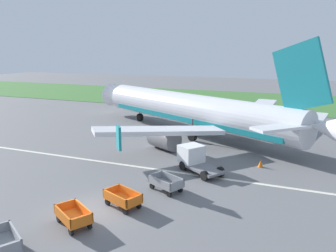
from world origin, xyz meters
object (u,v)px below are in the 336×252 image
object	(u,v)px
baggage_cart_third_in_row	(73,216)
baggage_cart_fourth_in_row	(123,198)
baggage_cart_second_in_row	(2,242)
service_truck_beside_carts	(195,158)
airplane	(197,111)
baggage_cart_far_end	(166,183)
traffic_cone_near_plane	(261,164)

from	to	relation	value
baggage_cart_third_in_row	baggage_cart_fourth_in_row	bearing A→B (deg)	64.68
baggage_cart_second_in_row	service_truck_beside_carts	world-z (taller)	service_truck_beside_carts
airplane	baggage_cart_fourth_in_row	world-z (taller)	airplane
baggage_cart_far_end	baggage_cart_third_in_row	bearing A→B (deg)	-115.47
airplane	traffic_cone_near_plane	bearing A→B (deg)	-45.29
baggage_cart_fourth_in_row	service_truck_beside_carts	xyz separation A→B (m)	(2.34, 8.49, 0.50)
baggage_cart_fourth_in_row	baggage_cart_third_in_row	bearing A→B (deg)	-115.32
service_truck_beside_carts	baggage_cart_far_end	bearing A→B (deg)	-97.63
service_truck_beside_carts	traffic_cone_near_plane	xyz separation A→B (m)	(5.27, 2.88, -0.79)
baggage_cart_fourth_in_row	service_truck_beside_carts	world-z (taller)	service_truck_beside_carts
baggage_cart_second_in_row	service_truck_beside_carts	xyz separation A→B (m)	(5.51, 15.32, 0.50)
baggage_cart_third_in_row	airplane	bearing A→B (deg)	88.81
baggage_cart_third_in_row	service_truck_beside_carts	bearing A→B (deg)	71.72
baggage_cart_far_end	traffic_cone_near_plane	world-z (taller)	baggage_cart_far_end
baggage_cart_third_in_row	traffic_cone_near_plane	size ratio (longest dim) A/B	5.63
baggage_cart_second_in_row	baggage_cart_third_in_row	size ratio (longest dim) A/B	1.00
traffic_cone_near_plane	baggage_cart_far_end	bearing A→B (deg)	-127.05
baggage_cart_second_in_row	airplane	bearing A→B (deg)	85.48
airplane	baggage_cart_second_in_row	distance (m)	27.13
baggage_cart_fourth_in_row	baggage_cart_far_end	world-z (taller)	same
airplane	baggage_cart_far_end	bearing A→B (deg)	-80.73
baggage_cart_fourth_in_row	traffic_cone_near_plane	distance (m)	13.68
airplane	baggage_cart_fourth_in_row	size ratio (longest dim) A/B	9.83
baggage_cart_far_end	service_truck_beside_carts	distance (m)	5.06
baggage_cart_fourth_in_row	airplane	bearing A→B (deg)	92.95
baggage_cart_second_in_row	baggage_cart_third_in_row	distance (m)	3.98
baggage_cart_third_in_row	baggage_cart_fourth_in_row	distance (m)	3.56
airplane	baggage_cart_third_in_row	xyz separation A→B (m)	(-0.49, -23.31, -2.45)
baggage_cart_far_end	traffic_cone_near_plane	distance (m)	9.86
airplane	baggage_cart_far_end	size ratio (longest dim) A/B	9.98
baggage_cart_second_in_row	service_truck_beside_carts	size ratio (longest dim) A/B	0.73
baggage_cart_far_end	traffic_cone_near_plane	size ratio (longest dim) A/B	5.74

